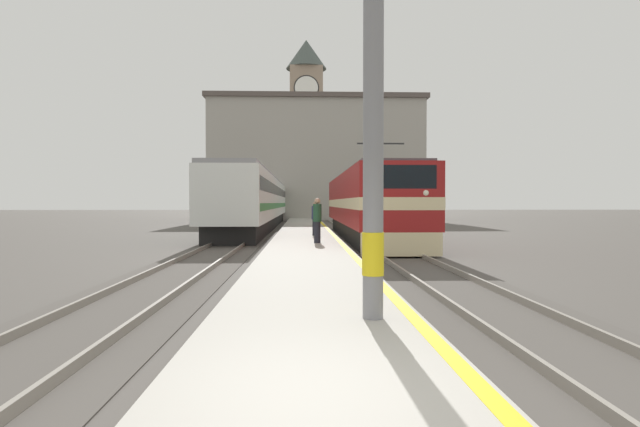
{
  "coord_description": "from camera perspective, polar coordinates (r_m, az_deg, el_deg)",
  "views": [
    {
      "loc": [
        -0.18,
        -4.03,
        1.9
      ],
      "look_at": [
        0.65,
        19.42,
        1.4
      ],
      "focal_mm": 28.0,
      "sensor_mm": 36.0,
      "label": 1
    }
  ],
  "objects": [
    {
      "name": "station_building",
      "position": [
        57.17,
        -0.48,
        6.14
      ],
      "size": [
        23.86,
        9.41,
        13.53
      ],
      "color": "#A8A399",
      "rests_on": "ground"
    },
    {
      "name": "rail_track_far",
      "position": [
        29.27,
        -8.44,
        -2.44
      ],
      "size": [
        2.83,
        140.0,
        0.16
      ],
      "color": "#514C47",
      "rests_on": "ground"
    },
    {
      "name": "platform",
      "position": [
        29.08,
        -1.67,
        -2.23
      ],
      "size": [
        3.05,
        140.0,
        0.3
      ],
      "color": "#ADA89E",
      "rests_on": "ground"
    },
    {
      "name": "rail_track_near",
      "position": [
        29.28,
        4.58,
        -2.43
      ],
      "size": [
        2.84,
        140.0,
        0.16
      ],
      "color": "#514C47",
      "rests_on": "ground"
    },
    {
      "name": "passenger_train",
      "position": [
        41.8,
        -6.51,
        1.42
      ],
      "size": [
        2.92,
        41.46,
        3.78
      ],
      "color": "black",
      "rests_on": "ground"
    },
    {
      "name": "catenary_mast",
      "position": [
        7.23,
        6.81,
        16.98
      ],
      "size": [
        2.68,
        0.31,
        7.23
      ],
      "color": "gray",
      "rests_on": "platform"
    },
    {
      "name": "person_on_platform",
      "position": [
        24.52,
        -0.57,
        -0.48
      ],
      "size": [
        0.34,
        0.34,
        1.67
      ],
      "color": "#23232D",
      "rests_on": "platform"
    },
    {
      "name": "ground_plane",
      "position": [
        34.08,
        -1.72,
        -1.97
      ],
      "size": [
        200.0,
        200.0,
        0.0
      ],
      "primitive_type": "plane",
      "color": "#514C47"
    },
    {
      "name": "locomotive_train",
      "position": [
        26.27,
        5.33,
        1.0
      ],
      "size": [
        2.92,
        19.02,
        4.48
      ],
      "color": "black",
      "rests_on": "ground"
    },
    {
      "name": "second_waiting_passenger",
      "position": [
        19.97,
        -0.31,
        -0.65
      ],
      "size": [
        0.34,
        0.34,
        1.8
      ],
      "color": "#23232D",
      "rests_on": "platform"
    },
    {
      "name": "clock_tower",
      "position": [
        71.06,
        -1.58,
        10.4
      ],
      "size": [
        5.62,
        5.62,
        24.69
      ],
      "color": "gray",
      "rests_on": "ground"
    }
  ]
}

